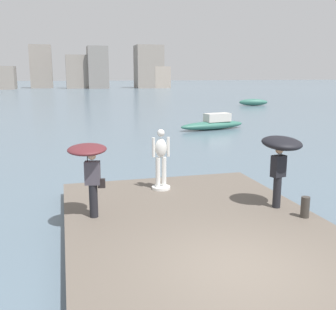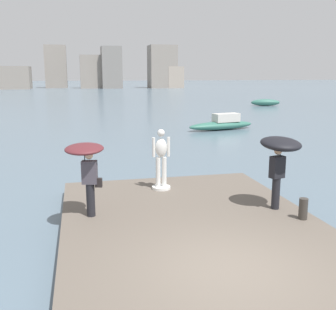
% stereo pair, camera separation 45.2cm
% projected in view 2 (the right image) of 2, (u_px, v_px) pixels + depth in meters
% --- Properties ---
extents(ground_plane, '(400.00, 400.00, 0.00)m').
position_uv_depth(ground_plane, '(102.00, 109.00, 45.92)').
color(ground_plane, slate).
extents(pier, '(6.47, 9.91, 0.40)m').
position_uv_depth(pier, '(199.00, 237.00, 9.52)').
color(pier, '#60564C').
rests_on(pier, ground).
extents(statue_white_figure, '(0.60, 0.60, 1.95)m').
position_uv_depth(statue_white_figure, '(161.00, 161.00, 12.67)').
color(statue_white_figure, white).
rests_on(statue_white_figure, pier).
extents(onlooker_left, '(1.20, 1.21, 1.93)m').
position_uv_depth(onlooker_left, '(86.00, 160.00, 10.14)').
color(onlooker_left, black).
rests_on(onlooker_left, pier).
extents(onlooker_right, '(1.36, 1.38, 2.02)m').
position_uv_depth(onlooker_right, '(280.00, 151.00, 10.72)').
color(onlooker_right, black).
rests_on(onlooker_right, pier).
extents(mooring_bollard, '(0.22, 0.22, 0.55)m').
position_uv_depth(mooring_bollard, '(303.00, 209.00, 10.13)').
color(mooring_bollard, '#38332D').
rests_on(mooring_bollard, pier).
extents(boat_near, '(5.49, 2.32, 1.18)m').
position_uv_depth(boat_near, '(222.00, 124.00, 29.27)').
color(boat_near, '#336B5B').
rests_on(boat_near, ground).
extents(boat_leftward, '(3.85, 1.91, 0.85)m').
position_uv_depth(boat_leftward, '(265.00, 102.00, 51.11)').
color(boat_leftward, '#336B5B').
rests_on(boat_leftward, ground).
extents(distant_skyline, '(61.75, 13.65, 12.12)m').
position_uv_depth(distant_skyline, '(85.00, 71.00, 112.31)').
color(distant_skyline, gray).
rests_on(distant_skyline, ground).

